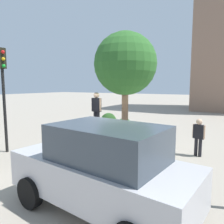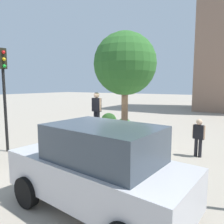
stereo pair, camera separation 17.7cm
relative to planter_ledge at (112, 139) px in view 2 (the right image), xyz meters
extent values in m
plane|color=#9E9384|center=(-0.44, 0.05, -0.38)|extent=(120.00, 120.00, 0.00)
cube|color=gray|center=(0.00, 0.00, 0.00)|extent=(3.32, 2.38, 0.76)
cylinder|color=brown|center=(-0.84, 0.32, 1.53)|extent=(0.28, 0.28, 2.30)
sphere|color=#2D6628|center=(-0.84, 0.32, 3.40)|extent=(2.64, 2.64, 2.64)
sphere|color=#4C8C3D|center=(0.46, -0.44, 0.77)|extent=(0.78, 0.78, 0.78)
sphere|color=#2D6628|center=(-0.71, 0.12, 0.72)|extent=(0.69, 0.69, 0.69)
cube|color=black|center=(0.74, 0.19, 0.44)|extent=(0.81, 0.25, 0.02)
sphere|color=beige|center=(0.99, 0.28, 0.41)|extent=(0.06, 0.06, 0.06)
sphere|color=beige|center=(1.00, 0.12, 0.41)|extent=(0.06, 0.06, 0.06)
sphere|color=beige|center=(0.48, 0.26, 0.41)|extent=(0.06, 0.06, 0.06)
sphere|color=beige|center=(0.49, 0.09, 0.41)|extent=(0.06, 0.06, 0.06)
cylinder|color=black|center=(0.64, 0.20, 0.86)|extent=(0.15, 0.15, 0.82)
cylinder|color=black|center=(0.84, 0.17, 0.86)|extent=(0.15, 0.15, 0.82)
cube|color=black|center=(0.74, 0.19, 1.59)|extent=(0.49, 0.27, 0.64)
cylinder|color=#D8AD8C|center=(0.50, 0.23, 1.61)|extent=(0.10, 0.10, 0.61)
cylinder|color=#D8AD8C|center=(0.98, 0.15, 1.61)|extent=(0.10, 0.10, 0.61)
sphere|color=#D8AD8C|center=(0.74, 0.19, 2.05)|extent=(0.27, 0.27, 0.27)
cube|color=#B7B7BC|center=(-2.44, 4.62, 0.43)|extent=(4.53, 2.27, 0.87)
cube|color=#38424C|center=(-2.66, 4.65, 1.26)|extent=(2.60, 1.85, 0.79)
cylinder|color=black|center=(-0.96, 5.40, -0.01)|extent=(0.76, 0.29, 0.74)
cylinder|color=black|center=(-1.14, 3.57, -0.01)|extent=(0.76, 0.29, 0.74)
cylinder|color=black|center=(-3.93, 3.85, -0.01)|extent=(0.76, 0.29, 0.74)
cylinder|color=black|center=(3.54, 3.01, 1.41)|extent=(0.12, 0.12, 3.57)
cube|color=black|center=(3.54, 3.01, 3.62)|extent=(0.27, 0.31, 0.85)
sphere|color=red|center=(3.39, 3.03, 3.86)|extent=(0.14, 0.14, 0.14)
sphere|color=gold|center=(3.39, 3.03, 3.58)|extent=(0.14, 0.14, 0.14)
sphere|color=green|center=(3.39, 3.03, 3.30)|extent=(0.14, 0.14, 0.14)
cylinder|color=black|center=(-3.80, -0.61, -0.01)|extent=(0.13, 0.13, 0.73)
cylinder|color=black|center=(-3.63, -0.65, -0.01)|extent=(0.13, 0.13, 0.73)
cube|color=black|center=(-3.72, -0.63, 0.64)|extent=(0.45, 0.28, 0.57)
cylinder|color=#D8AD8C|center=(-3.92, -0.57, 0.66)|extent=(0.09, 0.09, 0.54)
cylinder|color=#D8AD8C|center=(-3.51, -0.69, 0.66)|extent=(0.09, 0.09, 0.54)
sphere|color=#D8AD8C|center=(-3.72, -0.63, 1.05)|extent=(0.24, 0.24, 0.24)
camera|label=1|loc=(-5.11, 8.56, 2.51)|focal=34.83mm
camera|label=2|loc=(-5.26, 8.47, 2.51)|focal=34.83mm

